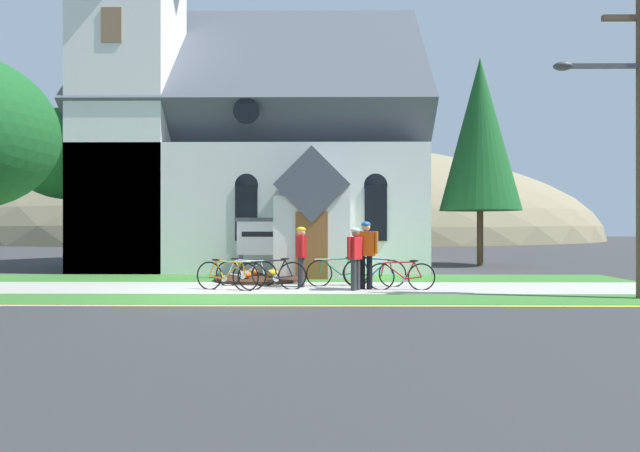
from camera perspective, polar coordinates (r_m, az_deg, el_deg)
ground at (r=16.56m, az=-7.70°, el=-5.74°), size 140.00×140.00×0.00m
sidewalk_slab at (r=14.37m, az=-10.27°, el=-6.59°), size 32.00×2.69×0.01m
grass_verge at (r=12.25m, az=-12.20°, el=-7.74°), size 32.00×1.68×0.01m
church_lawn at (r=16.92m, az=-8.62°, el=-5.61°), size 24.00×2.51×0.01m
curb_paint_stripe at (r=11.29m, az=-13.32°, el=-8.40°), size 28.00×0.16×0.01m
church_building at (r=22.78m, az=-7.52°, el=7.25°), size 13.10×11.61×13.04m
church_sign at (r=16.60m, az=-6.30°, el=-1.41°), size 1.73×0.24×1.92m
flower_bed at (r=16.15m, az=-6.56°, el=-5.64°), size 2.77×2.77×0.34m
bicycle_white at (r=13.71m, az=-5.17°, el=-5.32°), size 1.77×0.24×0.84m
bicycle_black at (r=14.53m, az=1.99°, el=-5.01°), size 1.75×0.57×0.82m
bicycle_blue at (r=14.41m, az=5.88°, el=-5.05°), size 1.72×0.25×0.84m
bicycle_green at (r=14.64m, az=-8.04°, el=-5.05°), size 1.70×0.14×0.80m
bicycle_yellow at (r=13.76m, az=-10.07°, el=-5.30°), size 1.72×0.60×0.82m
bicycle_red at (r=13.76m, az=8.83°, el=-5.36°), size 1.76×0.11×0.80m
cyclist_in_white_jersey at (r=13.48m, az=3.87°, el=-3.06°), size 0.46×0.56×1.61m
cyclist_in_blue_jersey at (r=14.92m, az=-2.00°, el=-2.80°), size 0.27×0.71×1.60m
cyclist_in_red_jersey at (r=14.21m, az=-2.07°, el=-2.84°), size 0.32×0.69×1.63m
cyclist_in_yellow_jersey at (r=13.71m, az=5.00°, el=-2.50°), size 0.61×0.43×1.78m
utility_pole at (r=14.25m, az=31.17°, el=10.63°), size 3.12×0.28×7.71m
roadside_conifer at (r=23.41m, az=16.98°, el=9.51°), size 3.37×3.37×8.76m
yard_deciduous_tree at (r=22.31m, az=-25.65°, el=7.00°), size 4.28×4.28×6.11m
distant_hill at (r=68.51m, az=-5.81°, el=-1.42°), size 82.98×55.73×24.22m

